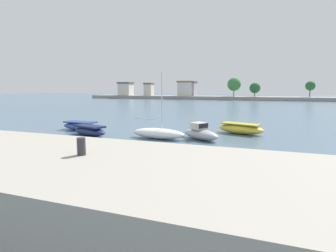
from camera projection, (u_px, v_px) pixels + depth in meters
name	position (u px, v px, depth m)	size (l,w,h in m)	color
ground_plane	(97.00, 156.00, 19.93)	(400.00, 400.00, 0.00)	#476075
mooring_bollard	(81.00, 146.00, 9.44)	(0.30, 0.30, 0.62)	#2D2D33
moored_boat_0	(80.00, 126.00, 32.21)	(4.96, 2.16, 1.02)	#3856A8
moored_boat_1	(90.00, 131.00, 28.45)	(4.92, 3.00, 1.07)	navy
moored_boat_2	(158.00, 133.00, 26.70)	(5.63, 2.08, 6.48)	white
moored_boat_3	(201.00, 133.00, 26.31)	(4.63, 3.87, 1.63)	#9E9EA3
moored_boat_4	(241.00, 129.00, 29.57)	(5.50, 3.40, 1.15)	yellow
distant_shoreline	(236.00, 95.00, 113.57)	(138.95, 10.61, 9.25)	gray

